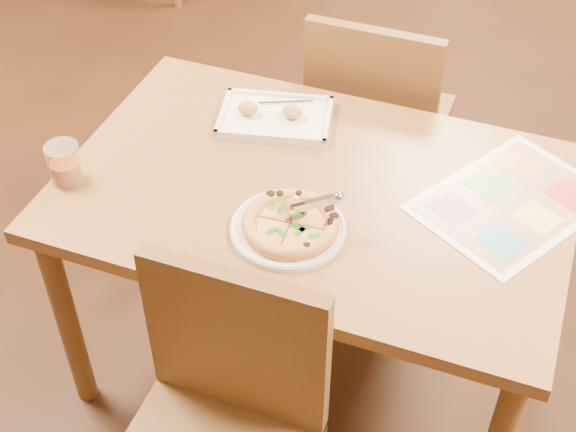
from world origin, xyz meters
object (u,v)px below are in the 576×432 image
(pizza_cutter, at_px, (308,205))
(appetizer_tray, at_px, (274,118))
(dining_table, at_px, (314,211))
(menu, at_px, (512,202))
(chair_far, at_px, (376,108))
(plate, at_px, (288,229))
(chair_near, at_px, (222,407))
(pizza, at_px, (291,224))
(glass_tumbler, at_px, (65,166))

(pizza_cutter, height_order, appetizer_tray, pizza_cutter)
(dining_table, xyz_separation_m, menu, (0.48, 0.12, 0.09))
(chair_far, xyz_separation_m, appetizer_tray, (-0.20, -0.38, 0.17))
(plate, relative_size, menu, 0.60)
(plate, height_order, appetizer_tray, appetizer_tray)
(chair_near, height_order, chair_far, same)
(pizza, bearing_deg, dining_table, 90.47)
(dining_table, relative_size, pizza, 5.48)
(chair_far, relative_size, pizza, 1.98)
(appetizer_tray, bearing_deg, menu, -8.88)
(chair_near, relative_size, chair_far, 1.00)
(pizza, bearing_deg, chair_near, -90.20)
(appetizer_tray, xyz_separation_m, glass_tumbler, (-0.41, -0.43, 0.03))
(chair_near, distance_m, appetizer_tray, 0.87)
(dining_table, height_order, pizza_cutter, pizza_cutter)
(chair_near, height_order, menu, chair_near)
(chair_near, xyz_separation_m, chair_far, (-0.00, 1.20, 0.00))
(chair_far, distance_m, pizza, 0.80)
(chair_far, relative_size, menu, 1.01)
(chair_near, xyz_separation_m, glass_tumbler, (-0.61, 0.40, 0.20))
(glass_tumbler, bearing_deg, chair_far, 52.99)
(dining_table, height_order, chair_far, chair_far)
(glass_tumbler, bearing_deg, pizza_cutter, 3.81)
(chair_far, bearing_deg, glass_tumbler, 52.99)
(chair_far, distance_m, glass_tumbler, 1.03)
(pizza_cutter, height_order, menu, pizza_cutter)
(appetizer_tray, bearing_deg, chair_near, -76.41)
(pizza, height_order, pizza_cutter, pizza_cutter)
(plate, relative_size, pizza_cutter, 1.94)
(plate, bearing_deg, pizza_cutter, 25.05)
(pizza, relative_size, glass_tumbler, 2.17)
(plate, xyz_separation_m, menu, (0.49, 0.30, -0.00))
(menu, bearing_deg, chair_far, 134.92)
(chair_far, distance_m, menu, 0.70)
(chair_near, height_order, glass_tumbler, chair_near)
(appetizer_tray, bearing_deg, glass_tumbler, -133.64)
(pizza_cutter, bearing_deg, plate, -174.02)
(chair_near, xyz_separation_m, plate, (-0.01, 0.42, 0.16))
(chair_near, xyz_separation_m, menu, (0.48, 0.72, 0.16))
(pizza, distance_m, appetizer_tray, 0.45)
(plate, bearing_deg, chair_near, -89.22)
(dining_table, xyz_separation_m, plate, (-0.01, -0.18, 0.09))
(chair_far, xyz_separation_m, menu, (0.48, -0.48, 0.16))
(glass_tumbler, height_order, menu, glass_tumbler)
(dining_table, xyz_separation_m, glass_tumbler, (-0.61, -0.20, 0.13))
(pizza, xyz_separation_m, menu, (0.48, 0.30, -0.02))
(chair_near, bearing_deg, pizza_cutter, 85.23)
(chair_near, xyz_separation_m, appetizer_tray, (-0.20, 0.83, 0.17))
(chair_far, xyz_separation_m, pizza, (0.00, -0.78, 0.18))
(appetizer_tray, bearing_deg, pizza, -63.59)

